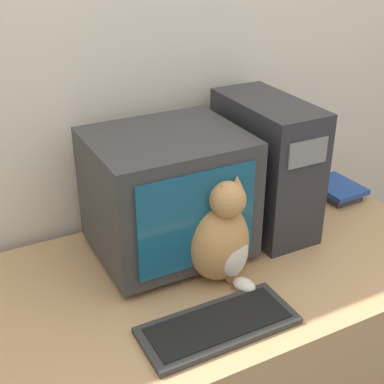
{
  "coord_description": "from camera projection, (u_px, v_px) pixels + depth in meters",
  "views": [
    {
      "loc": [
        -0.72,
        -0.79,
        1.71
      ],
      "look_at": [
        -0.07,
        0.46,
        0.98
      ],
      "focal_mm": 50.0,
      "sensor_mm": 36.0,
      "label": 1
    }
  ],
  "objects": [
    {
      "name": "keyboard",
      "position": [
        218.0,
        325.0,
        1.42
      ],
      "size": [
        0.42,
        0.18,
        0.02
      ],
      "color": "#2D2D2D",
      "rests_on": "desk"
    },
    {
      "name": "desk",
      "position": [
        218.0,
        353.0,
        1.85
      ],
      "size": [
        1.52,
        0.8,
        0.73
      ],
      "color": "tan",
      "rests_on": "ground_plane"
    },
    {
      "name": "book_stack",
      "position": [
        336.0,
        190.0,
        2.09
      ],
      "size": [
        0.16,
        0.21,
        0.05
      ],
      "color": "#383333",
      "rests_on": "desk"
    },
    {
      "name": "crt_monitor",
      "position": [
        168.0,
        194.0,
        1.66
      ],
      "size": [
        0.46,
        0.4,
        0.4
      ],
      "color": "#333333",
      "rests_on": "desk"
    },
    {
      "name": "computer_tower",
      "position": [
        265.0,
        165.0,
        1.81
      ],
      "size": [
        0.2,
        0.42,
        0.45
      ],
      "color": "#28282D",
      "rests_on": "desk"
    },
    {
      "name": "wall_back",
      "position": [
        155.0,
        69.0,
        1.81
      ],
      "size": [
        7.0,
        0.05,
        2.5
      ],
      "color": "beige",
      "rests_on": "ground_plane"
    },
    {
      "name": "cat",
      "position": [
        221.0,
        239.0,
        1.57
      ],
      "size": [
        0.29,
        0.26,
        0.34
      ],
      "rotation": [
        0.0,
        0.0,
        0.31
      ],
      "color": "#B7844C",
      "rests_on": "desk"
    },
    {
      "name": "pen",
      "position": [
        172.0,
        326.0,
        1.43
      ],
      "size": [
        0.13,
        0.04,
        0.01
      ],
      "color": "maroon",
      "rests_on": "desk"
    }
  ]
}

